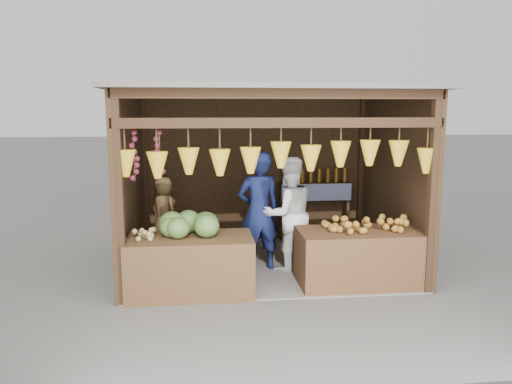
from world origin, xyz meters
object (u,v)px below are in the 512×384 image
(counter_right, at_px, (361,258))
(man_standing, at_px, (259,211))
(counter_left, at_px, (190,265))
(vendor_seated, at_px, (164,210))
(woman_standing, at_px, (288,214))

(counter_right, bearing_deg, man_standing, 149.61)
(counter_left, height_order, vendor_seated, vendor_seated)
(vendor_seated, bearing_deg, counter_right, -160.02)
(counter_right, xyz_separation_m, man_standing, (-1.31, 0.77, 0.51))
(counter_left, bearing_deg, vendor_seated, 107.90)
(counter_right, height_order, vendor_seated, vendor_seated)
(counter_right, bearing_deg, counter_left, -178.13)
(woman_standing, bearing_deg, counter_left, 14.60)
(man_standing, xyz_separation_m, vendor_seated, (-1.41, 0.47, -0.05))
(counter_left, xyz_separation_m, counter_right, (2.29, 0.08, 0.00))
(counter_left, bearing_deg, counter_right, 1.87)
(woman_standing, distance_m, vendor_seated, 1.91)
(counter_right, bearing_deg, vendor_seated, 155.47)
(counter_left, relative_size, vendor_seated, 1.55)
(man_standing, height_order, vendor_seated, man_standing)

